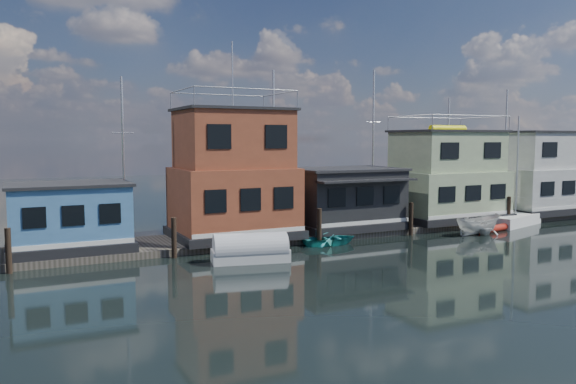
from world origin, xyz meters
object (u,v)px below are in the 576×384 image
houseboat_white (540,174)px  tarp_runabout (250,250)px  houseboat_red (233,177)px  houseboat_green (446,177)px  dinghy_teal (330,239)px  dinghy_white (485,227)px  houseboat_blue (69,217)px  motorboat (478,225)px  houseboat_dark (344,198)px  red_kayak (494,228)px  day_sailer (515,219)px

houseboat_white → tarp_runabout: 28.86m
houseboat_red → houseboat_green: houseboat_red is taller
houseboat_red → dinghy_teal: houseboat_red is taller
dinghy_white → tarp_runabout: bearing=68.5°
dinghy_white → houseboat_blue: bearing=55.5°
dinghy_white → tarp_runabout: tarp_runabout is taller
houseboat_green → tarp_runabout: 19.22m
houseboat_green → motorboat: (-1.31, -4.63, -2.87)m
houseboat_green → motorboat: 5.60m
houseboat_dark → dinghy_teal: (-3.02, -3.24, -2.07)m
dinghy_white → motorboat: bearing=46.7°
houseboat_red → dinghy_white: (16.16, -4.79, -3.60)m
dinghy_teal → tarp_runabout: 6.57m
tarp_runabout → houseboat_red: bearing=90.6°
houseboat_green → red_kayak: houseboat_green is taller
houseboat_white → motorboat: 12.55m
dinghy_white → red_kayak: dinghy_white is taller
houseboat_red → motorboat: (15.69, -4.63, -3.42)m
dinghy_teal → tarp_runabout: bearing=115.2°
day_sailer → motorboat: 5.79m
houseboat_dark → motorboat: bearing=-30.9°
motorboat → houseboat_red: bearing=75.4°
houseboat_green → day_sailer: (4.18, -2.80, -3.09)m
houseboat_red → dinghy_white: size_ratio=6.17×
motorboat → red_kayak: bearing=-77.2°
houseboat_red → houseboat_white: bearing=0.0°
houseboat_blue → day_sailer: (30.68, -2.80, -1.74)m
houseboat_white → motorboat: size_ratio=2.37×
houseboat_white → dinghy_teal: houseboat_white is taller
houseboat_blue → houseboat_green: (26.50, 0.00, 1.34)m
houseboat_blue → tarp_runabout: 10.12m
day_sailer → motorboat: bearing=-178.5°
houseboat_red → motorboat: 16.71m
houseboat_green → dinghy_white: bearing=-99.9°
houseboat_blue → red_kayak: (27.08, -4.26, -1.96)m
houseboat_white → tarp_runabout: houseboat_white is taller
houseboat_white → motorboat: houseboat_white is taller
houseboat_green → tarp_runabout: size_ratio=1.98×
motorboat → houseboat_white: bearing=-65.9°
houseboat_white → red_kayak: size_ratio=2.51×
houseboat_white → houseboat_dark: bearing=-179.9°
motorboat → houseboat_blue: bearing=81.4°
red_kayak → dinghy_teal: bearing=163.1°
tarp_runabout → dinghy_white: bearing=15.0°
day_sailer → houseboat_green: bearing=129.3°
houseboat_green → red_kayak: 5.42m
tarp_runabout → motorboat: size_ratio=1.20×
houseboat_dark → day_sailer: 13.61m
houseboat_red → day_sailer: (21.18, -2.80, -3.64)m
houseboat_dark → red_kayak: (9.58, -4.24, -2.17)m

